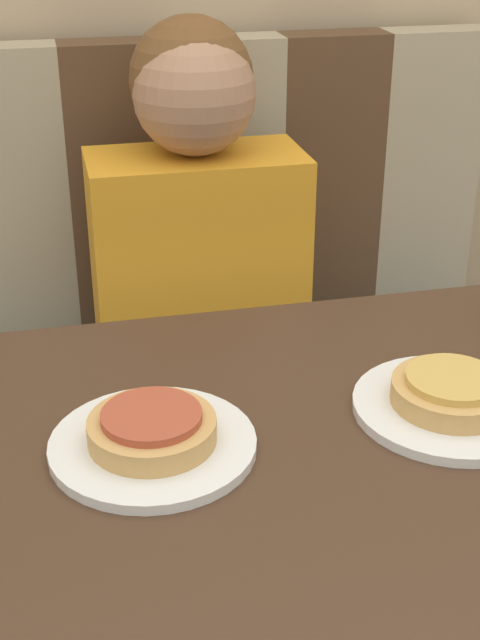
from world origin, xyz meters
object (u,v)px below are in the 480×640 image
object	(u,v)px
plate_right	(450,407)
pizza_left	(152,428)
plate_left	(153,445)
pizza_right	(452,390)
person	(196,208)

from	to	relation	value
plate_right	pizza_left	world-z (taller)	pizza_left
plate_left	pizza_left	size ratio (longest dim) A/B	1.62
pizza_right	plate_right	bearing A→B (deg)	0.00
pizza_left	pizza_right	bearing A→B (deg)	0.00
plate_left	plate_right	size ratio (longest dim) A/B	1.00
plate_right	person	bearing A→B (deg)	104.20
pizza_left	pizza_right	xyz separation A→B (m)	(0.34, 0.00, 0.00)
plate_right	pizza_left	xyz separation A→B (m)	(-0.34, 0.00, 0.02)
person	pizza_left	distance (m)	0.70
plate_left	pizza_right	world-z (taller)	pizza_right
person	plate_right	distance (m)	0.70
pizza_right	pizza_left	bearing A→B (deg)	180.00
plate_left	pizza_right	xyz separation A→B (m)	(0.34, 0.00, 0.02)
person	plate_left	distance (m)	0.70
plate_left	pizza_right	size ratio (longest dim) A/B	1.62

